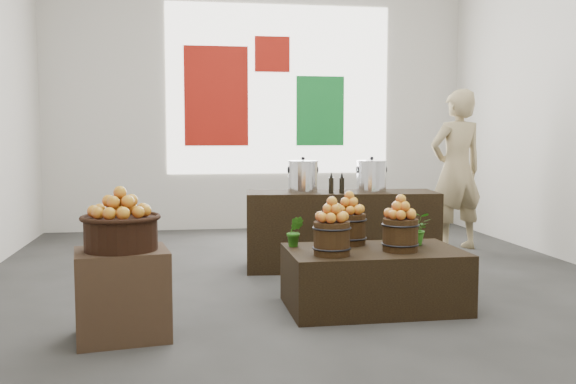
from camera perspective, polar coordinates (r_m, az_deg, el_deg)
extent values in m
plane|color=#3A3A37|center=(5.96, 1.15, -8.05)|extent=(7.00, 7.00, 0.00)
cube|color=beige|center=(9.29, -2.67, 9.08)|extent=(6.00, 0.04, 4.00)
cube|color=white|center=(9.31, -0.80, 9.08)|extent=(3.20, 0.02, 2.40)
cube|color=#A3150C|center=(9.21, -6.40, 8.47)|extent=(0.90, 0.04, 1.40)
cube|color=#137B2C|center=(9.39, 2.87, 7.20)|extent=(0.70, 0.04, 1.00)
cube|color=#A3150C|center=(9.34, -1.41, 12.15)|extent=(0.50, 0.04, 0.50)
cube|color=#452F20|center=(4.47, -14.51, -8.78)|extent=(0.67, 0.58, 0.60)
cylinder|color=black|center=(4.39, -14.63, -3.60)|extent=(0.48, 0.48, 0.22)
cube|color=black|center=(5.12, 7.62, -7.64)|extent=(1.36, 0.84, 0.47)
cylinder|color=#33210E|center=(4.77, 3.91, -4.15)|extent=(0.27, 0.27, 0.25)
cylinder|color=#33210E|center=(5.01, 9.95, -3.77)|extent=(0.27, 0.27, 0.25)
cylinder|color=#33210E|center=(5.25, 5.45, -3.31)|extent=(0.27, 0.27, 0.25)
imported|color=#256615|center=(5.30, 11.33, -3.18)|extent=(0.31, 0.29, 0.27)
imported|color=#256615|center=(5.11, 0.62, -3.53)|extent=(0.16, 0.14, 0.25)
cube|color=black|center=(6.55, 4.75, -3.39)|extent=(1.97, 0.79, 0.78)
cylinder|color=silver|center=(6.44, 1.34, 1.33)|extent=(0.30, 0.30, 0.30)
cylinder|color=silver|center=(6.54, 7.44, 1.34)|extent=(0.30, 0.30, 0.30)
imported|color=tan|center=(7.82, 14.74, 1.91)|extent=(0.76, 0.57, 1.89)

